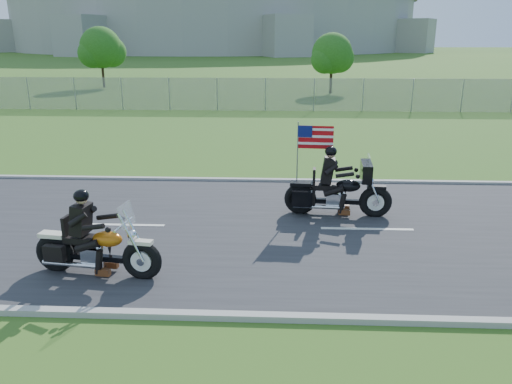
{
  "coord_description": "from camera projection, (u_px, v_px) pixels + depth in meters",
  "views": [
    {
      "loc": [
        1.85,
        -11.23,
        4.45
      ],
      "look_at": [
        1.34,
        0.0,
        0.93
      ],
      "focal_mm": 35.0,
      "sensor_mm": 36.0,
      "label": 1
    }
  ],
  "objects": [
    {
      "name": "ground",
      "position": [
        201.0,
        228.0,
        12.11
      ],
      "size": [
        420.0,
        420.0,
        0.0
      ],
      "primitive_type": "plane",
      "color": "#275219",
      "rests_on": "ground"
    },
    {
      "name": "road",
      "position": [
        201.0,
        227.0,
        12.11
      ],
      "size": [
        120.0,
        8.0,
        0.04
      ],
      "primitive_type": "cube",
      "color": "#28282B",
      "rests_on": "ground"
    },
    {
      "name": "curb_north",
      "position": [
        220.0,
        180.0,
        15.96
      ],
      "size": [
        120.0,
        0.18,
        0.12
      ],
      "primitive_type": "cube",
      "color": "#9E9B93",
      "rests_on": "ground"
    },
    {
      "name": "curb_south",
      "position": [
        164.0,
        315.0,
        8.24
      ],
      "size": [
        120.0,
        0.18,
        0.12
      ],
      "primitive_type": "cube",
      "color": "#9E9B93",
      "rests_on": "ground"
    },
    {
      "name": "fence",
      "position": [
        169.0,
        94.0,
        31.1
      ],
      "size": [
        60.0,
        0.03,
        2.0
      ],
      "primitive_type": "cube",
      "color": "gray",
      "rests_on": "ground"
    },
    {
      "name": "stadium",
      "position": [
        217.0,
        2.0,
        170.39
      ],
      "size": [
        140.4,
        140.4,
        29.2
      ],
      "color": "#A3A099",
      "rests_on": "ground"
    },
    {
      "name": "tree_fence_near",
      "position": [
        332.0,
        56.0,
        39.59
      ],
      "size": [
        3.52,
        3.28,
        4.75
      ],
      "color": "#382316",
      "rests_on": "ground"
    },
    {
      "name": "tree_fence_mid",
      "position": [
        102.0,
        50.0,
        44.19
      ],
      "size": [
        3.96,
        3.69,
        5.3
      ],
      "color": "#382316",
      "rests_on": "ground"
    },
    {
      "name": "motorcycle_lead",
      "position": [
        95.0,
        249.0,
        9.55
      ],
      "size": [
        2.6,
        0.86,
        1.75
      ],
      "rotation": [
        0.0,
        0.0,
        -0.14
      ],
      "color": "black",
      "rests_on": "ground"
    },
    {
      "name": "motorcycle_follow",
      "position": [
        338.0,
        193.0,
        12.74
      ],
      "size": [
        2.75,
        0.92,
        2.29
      ],
      "rotation": [
        0.0,
        0.0,
        -0.08
      ],
      "color": "black",
      "rests_on": "ground"
    }
  ]
}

